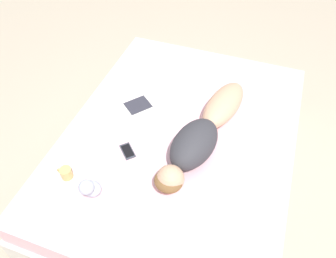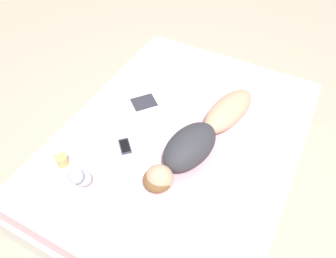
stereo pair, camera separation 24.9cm
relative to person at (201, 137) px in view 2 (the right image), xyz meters
The scene contains 7 objects.
ground_plane 0.65m from the person, ahead, with size 12.00×12.00×0.00m, color #B7A88E.
bed 0.41m from the person, ahead, with size 1.77×2.30×0.52m.
person is the anchor object (origin of this frame).
open_magazine 0.54m from the person, 13.88° to the right, with size 0.57×0.54×0.01m.
coffee_mug 1.00m from the person, 37.54° to the left, with size 0.11×0.08×0.08m.
cell_phone 0.57m from the person, 28.80° to the left, with size 0.16×0.16×0.01m.
plush_toy 0.88m from the person, 50.73° to the left, with size 0.13×0.15×0.19m.
Camera 2 is at (-0.70, 1.50, 2.43)m, focal length 35.00 mm.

